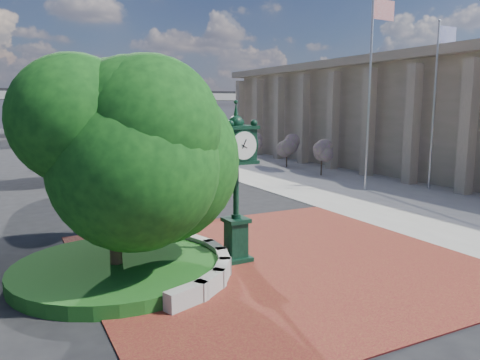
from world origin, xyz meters
name	(u,v)px	position (x,y,z in m)	size (l,w,h in m)	color
ground	(262,252)	(0.00, 0.00, 0.00)	(200.00, 200.00, 0.00)	black
plaza	(277,260)	(0.00, -1.00, 0.02)	(12.00, 12.00, 0.04)	maroon
sidewalk	(392,179)	(16.00, 10.00, 0.02)	(20.00, 50.00, 0.04)	#9E9B93
planter_wall	(189,256)	(-2.71, 0.00, 0.27)	(2.96, 6.77, 0.54)	#9E9B93
grass_bed	(117,269)	(-5.00, 0.00, 0.20)	(6.10, 6.10, 0.40)	#134516
civic_building	(448,114)	(23.60, 12.00, 4.33)	(17.35, 44.00, 8.60)	gray
overpass	(50,96)	(-0.22, 70.00, 6.54)	(90.00, 12.00, 7.50)	#9E9B93
tree_planter	(112,152)	(-5.00, 0.00, 3.72)	(5.20, 5.20, 6.33)	#38281C
tree_street	(68,134)	(-4.00, 18.00, 3.24)	(4.40, 4.40, 5.45)	#38281C
post_clock	(236,176)	(-1.22, -0.42, 2.82)	(1.11, 1.11, 5.13)	black
parked_car	(101,147)	(1.61, 37.21, 0.66)	(1.56, 3.89, 1.32)	#4D0B14
flagpole_a	(369,92)	(11.37, 7.48, 5.82)	(1.78, 0.20, 11.35)	silver
flagpole_b	(434,105)	(15.00, 5.99, 5.07)	(1.55, 0.18, 9.89)	silver
street_lamp_near	(152,105)	(3.51, 24.46, 5.03)	(1.93, 0.26, 8.58)	slate
street_lamp_far	(53,107)	(-2.25, 44.40, 4.87)	(1.84, 0.62, 8.31)	slate
shrub_near	(322,154)	(12.59, 13.45, 1.59)	(1.20, 1.20, 2.20)	#38281C
shrub_mid	(287,148)	(12.83, 18.44, 1.59)	(1.20, 1.20, 2.20)	#38281C
shrub_far	(254,145)	(11.74, 21.92, 1.59)	(1.20, 1.20, 2.20)	#38281C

